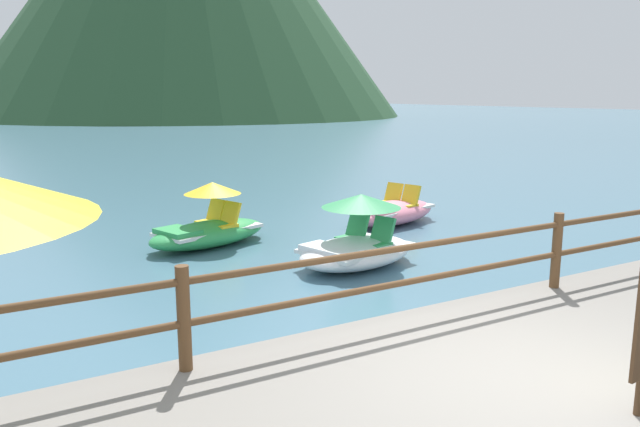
{
  "coord_description": "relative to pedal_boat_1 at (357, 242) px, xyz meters",
  "views": [
    {
      "loc": [
        -3.89,
        -3.46,
        2.79
      ],
      "look_at": [
        0.96,
        5.0,
        0.9
      ],
      "focal_mm": 34.77,
      "sensor_mm": 36.0,
      "label": 1
    }
  ],
  "objects": [
    {
      "name": "pedal_boat_3",
      "position": [
        2.5,
        2.42,
        -0.14
      ],
      "size": [
        2.77,
        1.87,
        0.83
      ],
      "color": "pink",
      "rests_on": "ground"
    },
    {
      "name": "pedal_boat_1",
      "position": [
        0.0,
        0.0,
        0.0
      ],
      "size": [
        2.53,
        1.93,
        1.18
      ],
      "color": "white",
      "rests_on": "ground"
    },
    {
      "name": "dock_railing",
      "position": [
        -1.56,
        -3.27,
        0.58
      ],
      "size": [
        23.92,
        0.12,
        0.95
      ],
      "color": "brown",
      "rests_on": "promenade_dock"
    },
    {
      "name": "ground_plane",
      "position": [
        -1.56,
        35.18,
        -0.4
      ],
      "size": [
        200.0,
        200.0,
        0.0
      ],
      "primitive_type": "plane",
      "color": "#477084"
    },
    {
      "name": "pedal_boat_2",
      "position": [
        -1.65,
        2.51,
        -0.04
      ],
      "size": [
        2.7,
        1.83,
        1.18
      ],
      "color": "green",
      "rests_on": "ground"
    }
  ]
}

